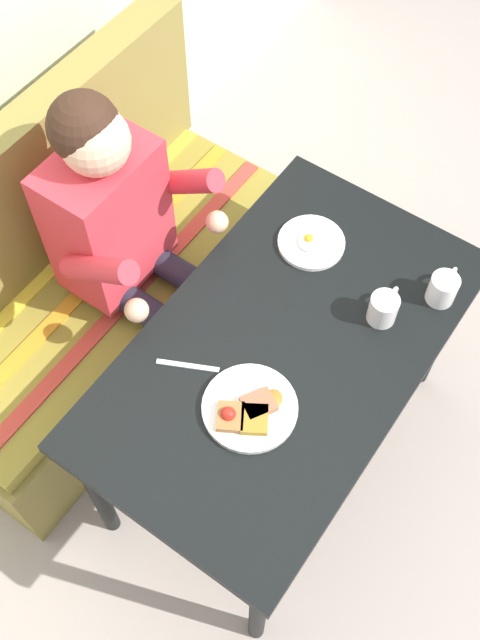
% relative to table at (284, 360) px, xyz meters
% --- Properties ---
extents(ground_plane, '(8.00, 8.00, 0.00)m').
position_rel_table_xyz_m(ground_plane, '(0.00, 0.00, -0.65)').
color(ground_plane, '#A5988E').
extents(table, '(1.20, 0.70, 0.73)m').
position_rel_table_xyz_m(table, '(0.00, 0.00, 0.00)').
color(table, black).
rests_on(table, ground).
extents(couch, '(1.44, 0.56, 1.00)m').
position_rel_table_xyz_m(couch, '(0.00, 0.76, -0.32)').
color(couch, olive).
rests_on(couch, ground).
extents(person, '(0.45, 0.61, 1.21)m').
position_rel_table_xyz_m(person, '(0.05, 0.59, 0.09)').
color(person, '#CE313C').
rests_on(person, ground).
extents(plate_breakfast, '(0.25, 0.25, 0.05)m').
position_rel_table_xyz_m(plate_breakfast, '(-0.22, -0.03, 0.10)').
color(plate_breakfast, white).
rests_on(plate_breakfast, table).
extents(plate_eggs, '(0.20, 0.20, 0.04)m').
position_rel_table_xyz_m(plate_eggs, '(0.33, 0.13, 0.09)').
color(plate_eggs, white).
rests_on(plate_eggs, table).
extents(coffee_mug, '(0.12, 0.08, 0.09)m').
position_rel_table_xyz_m(coffee_mug, '(0.23, -0.17, 0.13)').
color(coffee_mug, white).
rests_on(coffee_mug, table).
extents(coffee_mug_second, '(0.12, 0.08, 0.09)m').
position_rel_table_xyz_m(coffee_mug_second, '(0.38, -0.27, 0.13)').
color(coffee_mug_second, white).
rests_on(coffee_mug_second, table).
extents(fork, '(0.09, 0.16, 0.00)m').
position_rel_table_xyz_m(fork, '(-0.20, 0.18, 0.08)').
color(fork, silver).
rests_on(fork, table).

